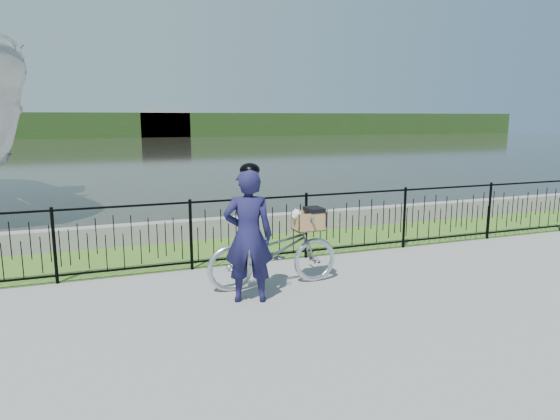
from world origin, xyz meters
name	(u,v)px	position (x,y,z in m)	size (l,w,h in m)	color
ground	(285,294)	(0.00, 0.00, 0.00)	(120.00, 120.00, 0.00)	gray
grass_strip	(236,249)	(0.00, 2.60, 0.00)	(60.00, 2.00, 0.01)	#406921
water	(129,150)	(0.00, 33.00, 0.00)	(120.00, 120.00, 0.00)	#26271D
quay_wall	(223,228)	(0.00, 3.60, 0.20)	(60.00, 0.30, 0.40)	gray
fence	(251,230)	(0.00, 1.60, 0.58)	(14.00, 0.06, 1.15)	black
far_treeline	(114,125)	(0.00, 60.00, 1.50)	(120.00, 6.00, 3.00)	#233E17
far_building_right	(164,124)	(6.00, 58.50, 1.60)	(6.00, 3.00, 3.20)	gray
bicycle_rig	(274,251)	(-0.02, 0.40, 0.52)	(1.96, 0.68, 1.14)	#B1B7BE
cyclist	(248,234)	(-0.54, -0.05, 0.91)	(0.74, 0.59, 1.85)	#18163E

